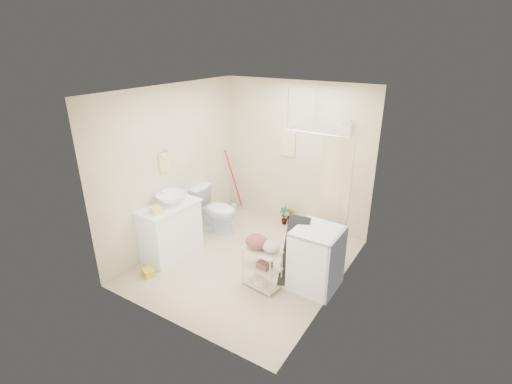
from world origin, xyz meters
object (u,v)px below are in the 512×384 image
at_px(vanity, 170,230).
at_px(toilet, 215,210).
at_px(laundry_rack, 262,264).
at_px(washing_machine, 316,259).

relative_size(vanity, toilet, 1.19).
xyz_separation_m(vanity, laundry_rack, (1.67, 0.03, -0.08)).
bearing_deg(laundry_rack, vanity, -171.52).
bearing_deg(toilet, vanity, 170.47).
bearing_deg(washing_machine, laundry_rack, -147.25).
relative_size(toilet, laundry_rack, 1.17).
height_order(toilet, laundry_rack, toilet).
bearing_deg(laundry_rack, washing_machine, 39.23).
bearing_deg(laundry_rack, toilet, 155.29).
relative_size(vanity, washing_machine, 1.10).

